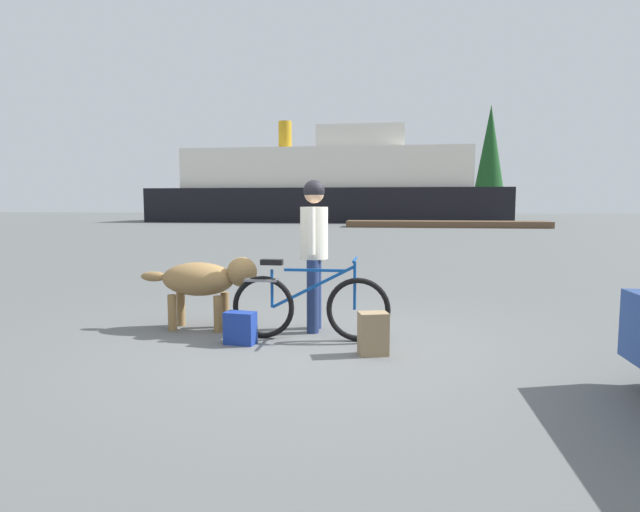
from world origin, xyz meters
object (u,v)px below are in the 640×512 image
object	(u,v)px
person_cyclist	(314,240)
backpack	(373,334)
ferry_boat	(328,187)
bicycle	(309,305)
dog	(206,280)
handbag_pannier	(240,328)

from	to	relation	value
person_cyclist	backpack	distance (m)	1.44
ferry_boat	bicycle	bearing A→B (deg)	-83.33
backpack	person_cyclist	bearing A→B (deg)	128.60
bicycle	dog	size ratio (longest dim) A/B	1.22
dog	backpack	bearing A→B (deg)	-21.76
dog	ferry_boat	bearing A→B (deg)	94.80
person_cyclist	handbag_pannier	bearing A→B (deg)	-134.61
person_cyclist	handbag_pannier	world-z (taller)	person_cyclist
backpack	handbag_pannier	size ratio (longest dim) A/B	1.23
bicycle	ferry_boat	size ratio (longest dim) A/B	0.06
bicycle	handbag_pannier	distance (m)	0.77
handbag_pannier	ferry_boat	size ratio (longest dim) A/B	0.01
dog	ferry_boat	distance (m)	37.98
dog	bicycle	bearing A→B (deg)	-13.82
backpack	handbag_pannier	xyz separation A→B (m)	(-1.41, 0.20, -0.04)
ferry_boat	person_cyclist	bearing A→B (deg)	-83.26
bicycle	dog	bearing A→B (deg)	166.18
dog	handbag_pannier	size ratio (longest dim) A/B	4.15
dog	handbag_pannier	xyz separation A→B (m)	(0.59, -0.59, -0.41)
bicycle	person_cyclist	world-z (taller)	person_cyclist
person_cyclist	ferry_boat	distance (m)	37.98
person_cyclist	ferry_boat	xyz separation A→B (m)	(-4.45, 37.67, 1.84)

